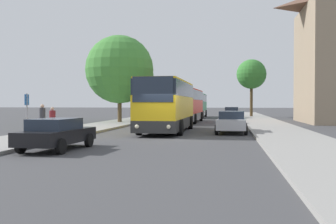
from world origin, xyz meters
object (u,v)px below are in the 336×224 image
at_px(tree_left_near, 120,69).
at_px(tree_right_near, 251,74).
at_px(bus_middle, 186,105).
at_px(pedestrian_waiting_near, 42,118).
at_px(parked_car_right_near, 232,122).
at_px(tree_left_far, 133,77).
at_px(bus_front, 167,105).
at_px(bus_rear, 195,105).
at_px(parked_car_right_far, 232,113).
at_px(pedestrian_waiting_far, 52,121).
at_px(bus_stop_sign, 27,110).
at_px(parked_car_left_curb, 57,133).

height_order(tree_left_near, tree_right_near, tree_left_near).
height_order(bus_middle, pedestrian_waiting_near, bus_middle).
bearing_deg(bus_middle, parked_car_right_near, -70.95).
bearing_deg(tree_left_far, bus_front, -68.72).
bearing_deg(parked_car_right_near, pedestrian_waiting_near, 17.85).
relative_size(bus_rear, parked_car_right_near, 2.40).
height_order(bus_front, parked_car_right_far, bus_front).
distance_m(parked_car_right_far, tree_left_far, 13.53).
relative_size(tree_left_near, tree_left_far, 1.18).
distance_m(bus_rear, pedestrian_waiting_far, 32.60).
xyz_separation_m(tree_left_far, tree_right_near, (13.90, 12.58, 1.05)).
distance_m(bus_middle, parked_car_right_far, 10.83).
height_order(bus_stop_sign, tree_left_near, tree_left_near).
bearing_deg(bus_rear, pedestrian_waiting_far, -99.41).
bearing_deg(parked_car_right_far, parked_car_right_near, 90.84).
bearing_deg(tree_left_far, parked_car_left_curb, -82.85).
distance_m(parked_car_right_near, pedestrian_waiting_far, 11.31).
height_order(parked_car_right_near, parked_car_right_far, parked_car_right_far).
bearing_deg(pedestrian_waiting_near, bus_stop_sign, -77.33).
bearing_deg(bus_rear, parked_car_right_near, -79.63).
bearing_deg(bus_stop_sign, parked_car_left_curb, -50.41).
relative_size(parked_car_right_far, bus_stop_sign, 1.80).
xyz_separation_m(parked_car_right_far, tree_right_near, (2.78, 6.11, 5.25)).
height_order(bus_stop_sign, pedestrian_waiting_far, bus_stop_sign).
bearing_deg(bus_middle, tree_left_far, 154.71).
distance_m(pedestrian_waiting_near, tree_left_near, 15.11).
height_order(bus_middle, tree_left_near, tree_left_near).
height_order(parked_car_right_near, tree_left_near, tree_left_near).
bearing_deg(bus_front, pedestrian_waiting_far, -139.68).
distance_m(parked_car_right_far, pedestrian_waiting_far, 30.22).
height_order(parked_car_left_curb, parked_car_right_far, parked_car_right_far).
relative_size(parked_car_right_near, bus_stop_sign, 1.90).
bearing_deg(bus_middle, parked_car_right_far, 65.42).
xyz_separation_m(parked_car_left_curb, tree_left_far, (-3.51, 27.95, 4.26)).
distance_m(bus_rear, pedestrian_waiting_near, 31.85).
distance_m(bus_front, parked_car_right_far, 23.66).
bearing_deg(parked_car_right_near, parked_car_right_far, -88.67).
height_order(bus_rear, parked_car_left_curb, bus_rear).
bearing_deg(parked_car_left_curb, tree_left_near, 102.22).
bearing_deg(tree_left_near, tree_left_far, 91.51).
relative_size(parked_car_right_near, pedestrian_waiting_far, 2.80).
bearing_deg(pedestrian_waiting_far, tree_left_near, -137.37).
relative_size(bus_stop_sign, pedestrian_waiting_far, 1.48).
distance_m(parked_car_right_near, bus_stop_sign, 12.69).
bearing_deg(parked_car_left_curb, pedestrian_waiting_far, 119.93).
height_order(bus_rear, pedestrian_waiting_near, bus_rear).
bearing_deg(tree_right_near, bus_stop_sign, -111.72).
height_order(bus_middle, bus_rear, bus_middle).
xyz_separation_m(bus_rear, parked_car_right_far, (4.92, -3.80, -0.98)).
distance_m(bus_rear, parked_car_right_far, 6.30).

